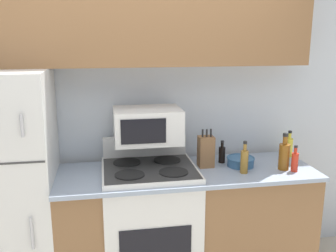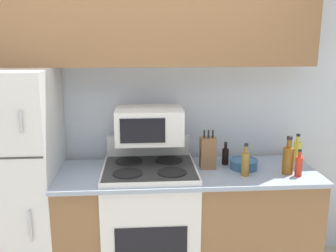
# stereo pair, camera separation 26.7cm
# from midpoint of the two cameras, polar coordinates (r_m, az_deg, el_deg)

# --- Properties ---
(wall_back) EXTENTS (8.00, 0.05, 2.55)m
(wall_back) POSITION_cam_midpoint_polar(r_m,az_deg,el_deg) (3.07, -1.68, 1.84)
(wall_back) COLOR silver
(wall_back) RESTS_ON ground_plane
(lower_cabinets) EXTENTS (1.92, 0.65, 0.92)m
(lower_cabinets) POSITION_cam_midpoint_polar(r_m,az_deg,el_deg) (3.01, 5.54, -14.97)
(lower_cabinets) COLOR brown
(lower_cabinets) RESTS_ON ground_plane
(refrigerator) EXTENTS (0.69, 0.69, 1.68)m
(refrigerator) POSITION_cam_midpoint_polar(r_m,az_deg,el_deg) (2.96, -20.40, -8.27)
(refrigerator) COLOR silver
(refrigerator) RESTS_ON ground_plane
(upper_cabinets) EXTENTS (2.60, 0.30, 0.67)m
(upper_cabinets) POSITION_cam_midpoint_polar(r_m,az_deg,el_deg) (2.83, -1.62, 15.89)
(upper_cabinets) COLOR brown
(upper_cabinets) RESTS_ON refrigerator
(stove) EXTENTS (0.69, 0.63, 1.12)m
(stove) POSITION_cam_midpoint_polar(r_m,az_deg,el_deg) (2.96, -0.08, -14.75)
(stove) COLOR silver
(stove) RESTS_ON ground_plane
(microwave) EXTENTS (0.50, 0.37, 0.25)m
(microwave) POSITION_cam_midpoint_polar(r_m,az_deg,el_deg) (2.80, -0.18, 0.16)
(microwave) COLOR silver
(microwave) RESTS_ON stove
(knife_block) EXTENTS (0.11, 0.10, 0.30)m
(knife_block) POSITION_cam_midpoint_polar(r_m,az_deg,el_deg) (2.86, 8.77, -4.06)
(knife_block) COLOR brown
(knife_block) RESTS_ON lower_cabinets
(bowl) EXTENTS (0.22, 0.22, 0.07)m
(bowl) POSITION_cam_midpoint_polar(r_m,az_deg,el_deg) (2.92, 14.03, -5.64)
(bowl) COLOR #335B84
(bowl) RESTS_ON lower_cabinets
(bottle_soy_sauce) EXTENTS (0.05, 0.05, 0.18)m
(bottle_soy_sauce) POSITION_cam_midpoint_polar(r_m,az_deg,el_deg) (2.97, 11.30, -4.50)
(bottle_soy_sauce) COLOR black
(bottle_soy_sauce) RESTS_ON lower_cabinets
(bottle_cooking_spray) EXTENTS (0.06, 0.06, 0.22)m
(bottle_cooking_spray) POSITION_cam_midpoint_polar(r_m,az_deg,el_deg) (3.22, 21.37, -3.48)
(bottle_cooking_spray) COLOR gold
(bottle_cooking_spray) RESTS_ON lower_cabinets
(bottle_hot_sauce) EXTENTS (0.05, 0.05, 0.20)m
(bottle_hot_sauce) POSITION_cam_midpoint_polar(r_m,az_deg,el_deg) (2.88, 21.87, -5.67)
(bottle_hot_sauce) COLOR red
(bottle_hot_sauce) RESTS_ON lower_cabinets
(bottle_vinegar) EXTENTS (0.06, 0.06, 0.24)m
(bottle_vinegar) POSITION_cam_midpoint_polar(r_m,az_deg,el_deg) (2.76, 14.46, -5.54)
(bottle_vinegar) COLOR olive
(bottle_vinegar) RESTS_ON lower_cabinets
(bottle_whiskey) EXTENTS (0.08, 0.08, 0.28)m
(bottle_whiskey) POSITION_cam_midpoint_polar(r_m,az_deg,el_deg) (2.89, 20.40, -4.80)
(bottle_whiskey) COLOR brown
(bottle_whiskey) RESTS_ON lower_cabinets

